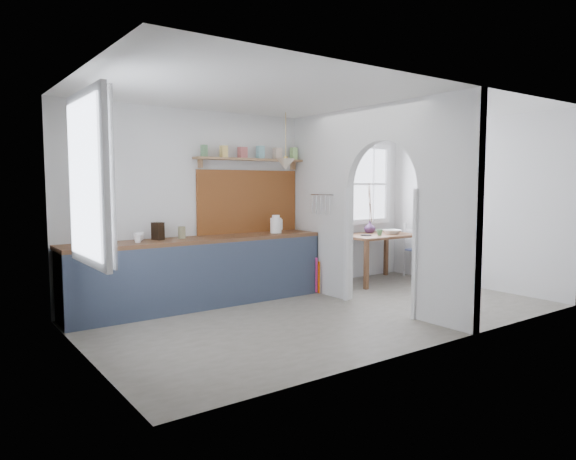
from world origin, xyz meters
TOP-DOWN VIEW (x-y plane):
  - floor at (0.00, 0.00)m, footprint 5.80×3.20m
  - ceiling at (0.00, 0.00)m, footprint 5.80×3.20m
  - walls at (0.00, 0.00)m, footprint 5.81×3.21m
  - partition at (0.70, 0.06)m, footprint 0.12×3.20m
  - kitchen_window at (-2.87, 0.00)m, footprint 0.10×1.16m
  - nook_window at (1.80, 1.56)m, footprint 1.76×0.10m
  - counter at (-1.13, 1.33)m, footprint 3.50×0.60m
  - sink at (-2.43, 1.30)m, footprint 0.40×0.40m
  - backsplash at (-0.20, 1.58)m, footprint 1.65×0.03m
  - shelf at (-0.20, 1.49)m, footprint 1.75×0.20m
  - pendant_lamp at (0.15, 1.15)m, footprint 0.26×0.26m
  - utensil_rail at (0.61, 0.90)m, footprint 0.02×0.50m
  - dining_table at (1.97, 1.12)m, footprint 1.28×0.87m
  - chair_left at (1.03, 1.10)m, footprint 0.45×0.45m
  - chair_right at (2.94, 1.03)m, footprint 0.43×0.43m
  - kettle at (0.06, 1.27)m, footprint 0.26×0.24m
  - mug_a at (-1.97, 1.24)m, footprint 0.13×0.13m
  - mug_b at (-1.90, 1.41)m, footprint 0.17×0.17m
  - knife_block at (-1.65, 1.40)m, footprint 0.14×0.17m
  - jar at (-1.34, 1.38)m, footprint 0.10×0.10m
  - towel_magenta at (0.58, 0.98)m, footprint 0.02×0.03m
  - towel_orange at (0.58, 0.92)m, footprint 0.02×0.03m
  - bowl at (2.22, 1.03)m, footprint 0.37×0.37m
  - table_cup at (1.87, 0.98)m, footprint 0.12×0.12m
  - plate at (1.67, 1.08)m, footprint 0.18×0.18m
  - vase at (2.04, 1.37)m, footprint 0.23×0.23m

SIDE VIEW (x-z plane):
  - floor at x=0.00m, z-range -0.01..0.01m
  - towel_orange at x=0.58m, z-range 0.02..0.48m
  - towel_magenta at x=0.58m, z-range 0.02..0.53m
  - dining_table at x=1.97m, z-range 0.00..0.78m
  - chair_left at x=1.03m, z-range 0.00..0.83m
  - counter at x=-1.13m, z-range 0.01..0.91m
  - chair_right at x=2.94m, z-range 0.00..0.92m
  - plate at x=1.67m, z-range 0.78..0.80m
  - bowl at x=2.22m, z-range 0.78..0.85m
  - table_cup at x=1.87m, z-range 0.78..0.88m
  - vase at x=2.04m, z-range 0.78..0.98m
  - sink at x=-2.43m, z-range 0.88..0.90m
  - mug_a at x=-1.97m, z-range 0.90..1.00m
  - mug_b at x=-1.90m, z-range 0.90..1.01m
  - jar at x=-1.34m, z-range 0.90..1.05m
  - knife_block at x=-1.65m, z-range 0.90..1.12m
  - kettle at x=0.06m, z-range 0.90..1.16m
  - walls at x=0.00m, z-range 0.00..2.60m
  - backsplash at x=-0.20m, z-range 0.90..1.80m
  - utensil_rail at x=0.61m, z-range 1.44..1.46m
  - partition at x=0.70m, z-range 0.15..2.75m
  - nook_window at x=1.80m, z-range 0.95..2.25m
  - kitchen_window at x=-2.87m, z-range 0.90..2.40m
  - pendant_lamp at x=0.15m, z-range 1.80..1.96m
  - shelf at x=-0.20m, z-range 1.89..2.10m
  - ceiling at x=0.00m, z-range 2.60..2.60m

